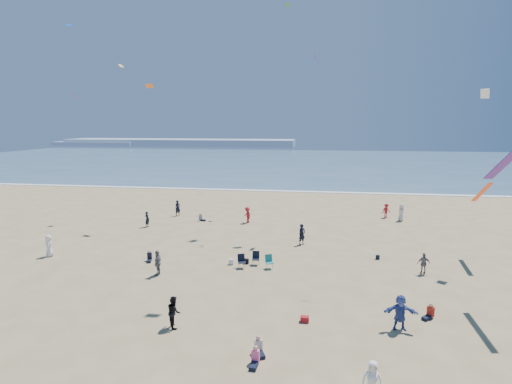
# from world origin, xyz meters

# --- Properties ---
(ground) EXTENTS (220.00, 220.00, 0.00)m
(ground) POSITION_xyz_m (0.00, 0.00, 0.00)
(ground) COLOR tan
(ground) RESTS_ON ground
(ocean) EXTENTS (220.00, 100.00, 0.06)m
(ocean) POSITION_xyz_m (0.00, 95.00, 0.03)
(ocean) COLOR #476B84
(ocean) RESTS_ON ground
(surf_line) EXTENTS (220.00, 1.20, 0.08)m
(surf_line) POSITION_xyz_m (0.00, 45.00, 0.04)
(surf_line) COLOR white
(surf_line) RESTS_ON ground
(headland_far) EXTENTS (110.00, 20.00, 3.20)m
(headland_far) POSITION_xyz_m (-60.00, 170.00, 1.60)
(headland_far) COLOR #7A8EA8
(headland_far) RESTS_ON ground
(headland_near) EXTENTS (40.00, 14.00, 2.00)m
(headland_near) POSITION_xyz_m (-100.00, 165.00, 1.00)
(headland_near) COLOR #7A8EA8
(headland_near) RESTS_ON ground
(standing_flyers) EXTENTS (30.59, 31.89, 1.82)m
(standing_flyers) POSITION_xyz_m (3.07, 14.60, 0.85)
(standing_flyers) COLOR black
(standing_flyers) RESTS_ON ground
(seated_group) EXTENTS (19.63, 25.76, 0.84)m
(seated_group) POSITION_xyz_m (1.02, 8.24, 0.42)
(seated_group) COLOR silver
(seated_group) RESTS_ON ground
(chair_cluster) EXTENTS (2.79, 1.52, 1.00)m
(chair_cluster) POSITION_xyz_m (1.47, 11.32, 0.50)
(chair_cluster) COLOR black
(chair_cluster) RESTS_ON ground
(white_tote) EXTENTS (0.35, 0.20, 0.40)m
(white_tote) POSITION_xyz_m (-0.43, 11.62, 0.20)
(white_tote) COLOR white
(white_tote) RESTS_ON ground
(black_backpack) EXTENTS (0.30, 0.22, 0.38)m
(black_backpack) POSITION_xyz_m (0.69, 11.96, 0.19)
(black_backpack) COLOR black
(black_backpack) RESTS_ON ground
(cooler) EXTENTS (0.45, 0.30, 0.30)m
(cooler) POSITION_xyz_m (5.27, 3.65, 0.15)
(cooler) COLOR #A3171D
(cooler) RESTS_ON ground
(navy_bag) EXTENTS (0.28, 0.18, 0.34)m
(navy_bag) POSITION_xyz_m (10.52, 14.47, 0.17)
(navy_bag) COLOR black
(navy_bag) RESTS_ON ground
(kites_aloft) EXTENTS (45.29, 38.13, 28.70)m
(kites_aloft) POSITION_xyz_m (10.26, 12.86, 13.93)
(kites_aloft) COLOR white
(kites_aloft) RESTS_ON ground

